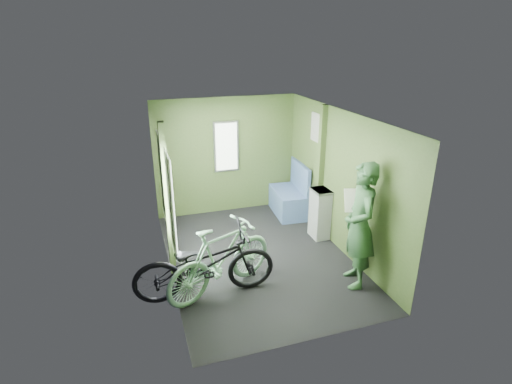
{
  "coord_description": "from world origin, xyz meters",
  "views": [
    {
      "loc": [
        -1.78,
        -5.37,
        3.35
      ],
      "look_at": [
        0.0,
        0.1,
        1.1
      ],
      "focal_mm": 28.0,
      "sensor_mm": 36.0,
      "label": 1
    }
  ],
  "objects_px": {
    "waste_box": "(320,214)",
    "bench_seat": "(290,199)",
    "bicycle_black": "(207,296)",
    "passenger": "(360,226)",
    "bicycle_mint": "(223,291)"
  },
  "relations": [
    {
      "from": "bicycle_black",
      "to": "waste_box",
      "type": "bearing_deg",
      "value": -61.99
    },
    {
      "from": "bicycle_mint",
      "to": "passenger",
      "type": "bearing_deg",
      "value": -125.97
    },
    {
      "from": "bicycle_mint",
      "to": "waste_box",
      "type": "bearing_deg",
      "value": -86.55
    },
    {
      "from": "waste_box",
      "to": "bench_seat",
      "type": "relative_size",
      "value": 0.87
    },
    {
      "from": "bicycle_black",
      "to": "passenger",
      "type": "relative_size",
      "value": 1.05
    },
    {
      "from": "passenger",
      "to": "bench_seat",
      "type": "height_order",
      "value": "passenger"
    },
    {
      "from": "bicycle_black",
      "to": "passenger",
      "type": "height_order",
      "value": "passenger"
    },
    {
      "from": "bicycle_mint",
      "to": "bench_seat",
      "type": "distance_m",
      "value": 2.91
    },
    {
      "from": "waste_box",
      "to": "bicycle_mint",
      "type": "bearing_deg",
      "value": -152.19
    },
    {
      "from": "bicycle_black",
      "to": "passenger",
      "type": "xyz_separation_m",
      "value": [
        2.11,
        -0.34,
        0.92
      ]
    },
    {
      "from": "bicycle_mint",
      "to": "bench_seat",
      "type": "height_order",
      "value": "bench_seat"
    },
    {
      "from": "bicycle_black",
      "to": "bicycle_mint",
      "type": "distance_m",
      "value": 0.24
    },
    {
      "from": "bicycle_black",
      "to": "waste_box",
      "type": "xyz_separation_m",
      "value": [
        2.26,
        1.11,
        0.45
      ]
    },
    {
      "from": "passenger",
      "to": "bench_seat",
      "type": "bearing_deg",
      "value": -166.33
    },
    {
      "from": "waste_box",
      "to": "bench_seat",
      "type": "height_order",
      "value": "bench_seat"
    }
  ]
}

